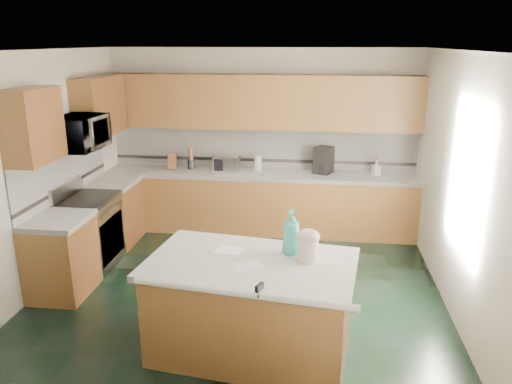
# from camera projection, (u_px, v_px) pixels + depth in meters

# --- Properties ---
(floor) EXTENTS (4.60, 4.60, 0.00)m
(floor) POSITION_uv_depth(u_px,v_px,m) (239.00, 293.00, 5.76)
(floor) COLOR black
(floor) RESTS_ON ground
(ceiling) EXTENTS (4.60, 4.60, 0.00)m
(ceiling) POSITION_uv_depth(u_px,v_px,m) (237.00, 50.00, 4.97)
(ceiling) COLOR white
(ceiling) RESTS_ON ground
(wall_back) EXTENTS (4.60, 0.04, 2.70)m
(wall_back) POSITION_uv_depth(u_px,v_px,m) (262.00, 140.00, 7.57)
(wall_back) COLOR silver
(wall_back) RESTS_ON ground
(wall_front) EXTENTS (4.60, 0.04, 2.70)m
(wall_front) POSITION_uv_depth(u_px,v_px,m) (181.00, 278.00, 3.16)
(wall_front) COLOR silver
(wall_front) RESTS_ON ground
(wall_left) EXTENTS (0.04, 4.60, 2.70)m
(wall_left) POSITION_uv_depth(u_px,v_px,m) (36.00, 174.00, 5.64)
(wall_left) COLOR silver
(wall_left) RESTS_ON ground
(wall_right) EXTENTS (0.04, 4.60, 2.70)m
(wall_right) POSITION_uv_depth(u_px,v_px,m) (462.00, 188.00, 5.09)
(wall_right) COLOR silver
(wall_right) RESTS_ON ground
(back_base_cab) EXTENTS (4.60, 0.60, 0.86)m
(back_base_cab) POSITION_uv_depth(u_px,v_px,m) (260.00, 204.00, 7.53)
(back_base_cab) COLOR #32190C
(back_base_cab) RESTS_ON ground
(back_countertop) EXTENTS (4.60, 0.64, 0.06)m
(back_countertop) POSITION_uv_depth(u_px,v_px,m) (260.00, 174.00, 7.40)
(back_countertop) COLOR white
(back_countertop) RESTS_ON back_base_cab
(back_upper_cab) EXTENTS (4.60, 0.33, 0.78)m
(back_upper_cab) POSITION_uv_depth(u_px,v_px,m) (261.00, 102.00, 7.22)
(back_upper_cab) COLOR #32190C
(back_upper_cab) RESTS_ON wall_back
(back_backsplash) EXTENTS (4.60, 0.02, 0.63)m
(back_backsplash) POSITION_uv_depth(u_px,v_px,m) (262.00, 148.00, 7.57)
(back_backsplash) COLOR silver
(back_backsplash) RESTS_ON back_countertop
(back_accent_band) EXTENTS (4.60, 0.01, 0.05)m
(back_accent_band) POSITION_uv_depth(u_px,v_px,m) (262.00, 160.00, 7.62)
(back_accent_band) COLOR black
(back_accent_band) RESTS_ON back_countertop
(left_base_cab_rear) EXTENTS (0.60, 0.82, 0.86)m
(left_base_cab_rear) POSITION_uv_depth(u_px,v_px,m) (114.00, 214.00, 7.09)
(left_base_cab_rear) COLOR #32190C
(left_base_cab_rear) RESTS_ON ground
(left_counter_rear) EXTENTS (0.64, 0.82, 0.06)m
(left_counter_rear) POSITION_uv_depth(u_px,v_px,m) (112.00, 183.00, 6.96)
(left_counter_rear) COLOR white
(left_counter_rear) RESTS_ON left_base_cab_rear
(left_base_cab_front) EXTENTS (0.60, 0.72, 0.86)m
(left_base_cab_front) POSITION_uv_depth(u_px,v_px,m) (61.00, 259.00, 5.64)
(left_base_cab_front) COLOR #32190C
(left_base_cab_front) RESTS_ON ground
(left_counter_front) EXTENTS (0.64, 0.72, 0.06)m
(left_counter_front) POSITION_uv_depth(u_px,v_px,m) (57.00, 220.00, 5.51)
(left_counter_front) COLOR white
(left_counter_front) RESTS_ON left_base_cab_front
(left_backsplash) EXTENTS (0.02, 2.30, 0.63)m
(left_backsplash) POSITION_uv_depth(u_px,v_px,m) (63.00, 171.00, 6.19)
(left_backsplash) COLOR silver
(left_backsplash) RESTS_ON wall_left
(left_accent_band) EXTENTS (0.01, 2.30, 0.05)m
(left_accent_band) POSITION_uv_depth(u_px,v_px,m) (66.00, 187.00, 6.25)
(left_accent_band) COLOR black
(left_accent_band) RESTS_ON wall_left
(left_upper_cab_rear) EXTENTS (0.33, 1.09, 0.78)m
(left_upper_cab_rear) POSITION_uv_depth(u_px,v_px,m) (100.00, 106.00, 6.80)
(left_upper_cab_rear) COLOR #32190C
(left_upper_cab_rear) RESTS_ON wall_left
(left_upper_cab_front) EXTENTS (0.33, 0.72, 0.78)m
(left_upper_cab_front) POSITION_uv_depth(u_px,v_px,m) (33.00, 126.00, 5.22)
(left_upper_cab_front) COLOR #32190C
(left_upper_cab_front) RESTS_ON wall_left
(range_body) EXTENTS (0.60, 0.76, 0.88)m
(range_body) POSITION_uv_depth(u_px,v_px,m) (90.00, 234.00, 6.34)
(range_body) COLOR #B7B7BC
(range_body) RESTS_ON ground
(range_oven_door) EXTENTS (0.02, 0.68, 0.55)m
(range_oven_door) POSITION_uv_depth(u_px,v_px,m) (112.00, 238.00, 6.32)
(range_oven_door) COLOR black
(range_oven_door) RESTS_ON range_body
(range_cooktop) EXTENTS (0.62, 0.78, 0.04)m
(range_cooktop) POSITION_uv_depth(u_px,v_px,m) (86.00, 199.00, 6.21)
(range_cooktop) COLOR black
(range_cooktop) RESTS_ON range_body
(range_handle) EXTENTS (0.02, 0.66, 0.02)m
(range_handle) POSITION_uv_depth(u_px,v_px,m) (112.00, 209.00, 6.20)
(range_handle) COLOR #B7B7BC
(range_handle) RESTS_ON range_body
(range_backguard) EXTENTS (0.06, 0.76, 0.18)m
(range_backguard) POSITION_uv_depth(u_px,v_px,m) (66.00, 189.00, 6.20)
(range_backguard) COLOR #B7B7BC
(range_backguard) RESTS_ON range_body
(microwave) EXTENTS (0.50, 0.73, 0.41)m
(microwave) POSITION_uv_depth(u_px,v_px,m) (79.00, 133.00, 5.96)
(microwave) COLOR #B7B7BC
(microwave) RESTS_ON wall_left
(island_base) EXTENTS (1.85, 1.21, 0.86)m
(island_base) POSITION_uv_depth(u_px,v_px,m) (251.00, 310.00, 4.56)
(island_base) COLOR #32190C
(island_base) RESTS_ON ground
(island_top) EXTENTS (1.97, 1.33, 0.06)m
(island_top) POSITION_uv_depth(u_px,v_px,m) (251.00, 264.00, 4.43)
(island_top) COLOR white
(island_top) RESTS_ON island_base
(island_bullnose) EXTENTS (1.83, 0.30, 0.06)m
(island_bullnose) POSITION_uv_depth(u_px,v_px,m) (242.00, 294.00, 3.91)
(island_bullnose) COLOR white
(island_bullnose) RESTS_ON island_base
(treat_jar) EXTENTS (0.23, 0.23, 0.20)m
(treat_jar) POSITION_uv_depth(u_px,v_px,m) (308.00, 250.00, 4.41)
(treat_jar) COLOR beige
(treat_jar) RESTS_ON island_top
(treat_jar_lid) EXTENTS (0.21, 0.21, 0.13)m
(treat_jar_lid) POSITION_uv_depth(u_px,v_px,m) (308.00, 236.00, 4.38)
(treat_jar_lid) COLOR beige
(treat_jar_lid) RESTS_ON treat_jar
(treat_jar_knob) EXTENTS (0.07, 0.02, 0.02)m
(treat_jar_knob) POSITION_uv_depth(u_px,v_px,m) (308.00, 232.00, 4.36)
(treat_jar_knob) COLOR tan
(treat_jar_knob) RESTS_ON treat_jar_lid
(treat_jar_knob_end_l) EXTENTS (0.04, 0.04, 0.04)m
(treat_jar_knob_end_l) POSITION_uv_depth(u_px,v_px,m) (305.00, 231.00, 4.37)
(treat_jar_knob_end_l) COLOR tan
(treat_jar_knob_end_l) RESTS_ON treat_jar_lid
(treat_jar_knob_end_r) EXTENTS (0.04, 0.04, 0.04)m
(treat_jar_knob_end_r) POSITION_uv_depth(u_px,v_px,m) (312.00, 232.00, 4.36)
(treat_jar_knob_end_r) COLOR tan
(treat_jar_knob_end_r) RESTS_ON treat_jar_lid
(soap_bottle_island) EXTENTS (0.20, 0.20, 0.42)m
(soap_bottle_island) POSITION_uv_depth(u_px,v_px,m) (291.00, 232.00, 4.53)
(soap_bottle_island) COLOR teal
(soap_bottle_island) RESTS_ON island_top
(paper_sheet_a) EXTENTS (0.33, 0.29, 0.00)m
(paper_sheet_a) POSITION_uv_depth(u_px,v_px,m) (248.00, 266.00, 4.33)
(paper_sheet_a) COLOR white
(paper_sheet_a) RESTS_ON island_top
(paper_sheet_b) EXTENTS (0.28, 0.22, 0.00)m
(paper_sheet_b) POSITION_uv_depth(u_px,v_px,m) (229.00, 250.00, 4.65)
(paper_sheet_b) COLOR white
(paper_sheet_b) RESTS_ON island_top
(clamp_body) EXTENTS (0.07, 0.10, 0.09)m
(clamp_body) POSITION_uv_depth(u_px,v_px,m) (259.00, 289.00, 3.90)
(clamp_body) COLOR black
(clamp_body) RESTS_ON island_top
(clamp_handle) EXTENTS (0.02, 0.07, 0.02)m
(clamp_handle) POSITION_uv_depth(u_px,v_px,m) (259.00, 295.00, 3.85)
(clamp_handle) COLOR black
(clamp_handle) RESTS_ON island_top
(knife_block) EXTENTS (0.14, 0.18, 0.25)m
(knife_block) POSITION_uv_depth(u_px,v_px,m) (172.00, 162.00, 7.56)
(knife_block) COLOR #472814
(knife_block) RESTS_ON back_countertop
(utensil_crock) EXTENTS (0.11, 0.11, 0.14)m
(utensil_crock) POSITION_uv_depth(u_px,v_px,m) (191.00, 165.00, 7.57)
(utensil_crock) COLOR black
(utensil_crock) RESTS_ON back_countertop
(utensil_bundle) EXTENTS (0.06, 0.06, 0.20)m
(utensil_bundle) POSITION_uv_depth(u_px,v_px,m) (191.00, 154.00, 7.52)
(utensil_bundle) COLOR #472814
(utensil_bundle) RESTS_ON utensil_crock
(toaster_oven) EXTENTS (0.39, 0.27, 0.22)m
(toaster_oven) POSITION_uv_depth(u_px,v_px,m) (227.00, 163.00, 7.47)
(toaster_oven) COLOR #B7B7BC
(toaster_oven) RESTS_ON back_countertop
(toaster_oven_door) EXTENTS (0.34, 0.01, 0.18)m
(toaster_oven_door) POSITION_uv_depth(u_px,v_px,m) (225.00, 165.00, 7.35)
(toaster_oven_door) COLOR black
(toaster_oven_door) RESTS_ON toaster_oven
(paper_towel) EXTENTS (0.11, 0.11, 0.24)m
(paper_towel) POSITION_uv_depth(u_px,v_px,m) (258.00, 163.00, 7.45)
(paper_towel) COLOR white
(paper_towel) RESTS_ON back_countertop
(paper_towel_base) EXTENTS (0.16, 0.16, 0.01)m
(paper_towel_base) POSITION_uv_depth(u_px,v_px,m) (258.00, 170.00, 7.49)
(paper_towel_base) COLOR #B7B7BC
(paper_towel_base) RESTS_ON back_countertop
(water_jug) EXTENTS (0.15, 0.15, 0.25)m
(water_jug) POSITION_uv_depth(u_px,v_px,m) (321.00, 165.00, 7.31)
(water_jug) COLOR #618ECD
(water_jug) RESTS_ON back_countertop
(water_jug_neck) EXTENTS (0.07, 0.07, 0.04)m
(water_jug_neck) POSITION_uv_depth(u_px,v_px,m) (321.00, 155.00, 7.26)
(water_jug_neck) COLOR #618ECD
(water_jug_neck) RESTS_ON water_jug
(coffee_maker) EXTENTS (0.31, 0.33, 0.39)m
(coffee_maker) POSITION_uv_depth(u_px,v_px,m) (324.00, 160.00, 7.30)
(coffee_maker) COLOR black
(coffee_maker) RESTS_ON back_countertop
(coffee_carafe) EXTENTS (0.16, 0.16, 0.16)m
(coffee_carafe) POSITION_uv_depth(u_px,v_px,m) (324.00, 169.00, 7.28)
(coffee_carafe) COLOR black
(coffee_carafe) RESTS_ON back_countertop
(soap_bottle_back) EXTENTS (0.13, 0.14, 0.22)m
(soap_bottle_back) POSITION_uv_depth(u_px,v_px,m) (376.00, 168.00, 7.21)
(soap_bottle_back) COLOR white
(soap_bottle_back) RESTS_ON back_countertop
(soap_back_cap) EXTENTS (0.02, 0.02, 0.03)m
(soap_back_cap) POSITION_uv_depth(u_px,v_px,m) (377.00, 159.00, 7.17)
(soap_back_cap) COLOR red
(soap_back_cap) RESTS_ON soap_bottle_back
(window_light_proxy) EXTENTS (0.02, 1.40, 1.10)m
(window_light_proxy) POSITION_uv_depth(u_px,v_px,m) (466.00, 179.00, 4.86)
(window_light_proxy) COLOR white
(window_light_proxy) RESTS_ON wall_right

